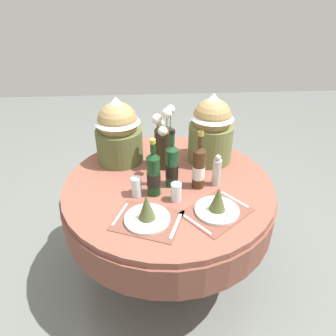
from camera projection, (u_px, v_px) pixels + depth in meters
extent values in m
plane|color=slate|center=(168.00, 264.00, 2.29)|extent=(8.00, 8.00, 0.00)
cylinder|color=brown|center=(168.00, 184.00, 1.91)|extent=(1.29, 1.29, 0.04)
cylinder|color=brown|center=(168.00, 200.00, 1.97)|extent=(1.32, 1.32, 0.21)
cylinder|color=black|center=(168.00, 227.00, 2.10)|extent=(0.12, 0.12, 0.68)
cylinder|color=black|center=(168.00, 263.00, 2.28)|extent=(0.60, 0.60, 0.03)
cube|color=brown|center=(147.00, 220.00, 1.59)|extent=(0.41, 0.36, 0.00)
cylinder|color=silver|center=(147.00, 219.00, 1.58)|extent=(0.24, 0.24, 0.02)
cone|color=#4C562D|center=(147.00, 207.00, 1.54)|extent=(0.09, 0.09, 0.14)
cube|color=silver|center=(120.00, 214.00, 1.63)|extent=(0.08, 0.18, 0.00)
cube|color=silver|center=(176.00, 226.00, 1.55)|extent=(0.08, 0.18, 0.00)
cube|color=brown|center=(217.00, 212.00, 1.65)|extent=(0.43, 0.41, 0.00)
cylinder|color=silver|center=(217.00, 210.00, 1.64)|extent=(0.24, 0.24, 0.02)
cone|color=#4C562D|center=(218.00, 199.00, 1.60)|extent=(0.09, 0.09, 0.14)
cube|color=silver|center=(197.00, 224.00, 1.56)|extent=(0.13, 0.16, 0.00)
cube|color=silver|center=(234.00, 199.00, 1.73)|extent=(0.13, 0.16, 0.00)
cylinder|color=#332819|center=(164.00, 148.00, 1.99)|extent=(0.13, 0.13, 0.26)
sphere|color=silver|center=(160.00, 123.00, 1.89)|extent=(0.05, 0.05, 0.05)
cylinder|color=#4C7038|center=(160.00, 128.00, 1.91)|extent=(0.01, 0.01, 0.03)
sphere|color=silver|center=(167.00, 113.00, 1.80)|extent=(0.06, 0.06, 0.06)
cylinder|color=#4C7038|center=(167.00, 125.00, 1.84)|extent=(0.01, 0.01, 0.11)
sphere|color=silver|center=(157.00, 119.00, 1.85)|extent=(0.06, 0.06, 0.06)
cylinder|color=#4C7038|center=(157.00, 127.00, 1.88)|extent=(0.01, 0.01, 0.06)
sphere|color=silver|center=(163.00, 131.00, 1.80)|extent=(0.06, 0.06, 0.06)
cylinder|color=#4C7038|center=(163.00, 136.00, 1.82)|extent=(0.01, 0.01, 0.03)
sphere|color=silver|center=(170.00, 109.00, 1.87)|extent=(0.06, 0.06, 0.06)
cylinder|color=#4C7038|center=(170.00, 120.00, 1.91)|extent=(0.01, 0.01, 0.11)
cylinder|color=#422814|center=(199.00, 169.00, 1.79)|extent=(0.07, 0.07, 0.24)
cylinder|color=silver|center=(199.00, 172.00, 1.80)|extent=(0.08, 0.08, 0.08)
cone|color=#422814|center=(200.00, 148.00, 1.72)|extent=(0.07, 0.07, 0.03)
cylinder|color=#422814|center=(201.00, 139.00, 1.68)|extent=(0.03, 0.03, 0.09)
cylinder|color=#B29933|center=(201.00, 134.00, 1.67)|extent=(0.03, 0.03, 0.02)
cylinder|color=#143819|center=(154.00, 176.00, 1.73)|extent=(0.08, 0.08, 0.24)
cylinder|color=black|center=(154.00, 179.00, 1.74)|extent=(0.08, 0.08, 0.08)
cone|color=#143819|center=(153.00, 155.00, 1.65)|extent=(0.08, 0.08, 0.03)
cylinder|color=#143819|center=(153.00, 146.00, 1.62)|extent=(0.03, 0.03, 0.08)
cylinder|color=#B29933|center=(153.00, 141.00, 1.61)|extent=(0.03, 0.03, 0.02)
cylinder|color=#194223|center=(172.00, 168.00, 1.80)|extent=(0.08, 0.08, 0.24)
cylinder|color=black|center=(172.00, 171.00, 1.81)|extent=(0.08, 0.08, 0.08)
cone|color=#194223|center=(172.00, 147.00, 1.73)|extent=(0.08, 0.08, 0.03)
cylinder|color=#194223|center=(172.00, 137.00, 1.70)|extent=(0.03, 0.03, 0.09)
cylinder|color=black|center=(172.00, 132.00, 1.68)|extent=(0.03, 0.03, 0.02)
cylinder|color=silver|center=(136.00, 187.00, 1.74)|extent=(0.06, 0.06, 0.12)
cylinder|color=silver|center=(176.00, 192.00, 1.71)|extent=(0.06, 0.06, 0.11)
cylinder|color=#B7B2AD|center=(217.00, 173.00, 1.83)|extent=(0.05, 0.05, 0.17)
sphere|color=#B7B7BC|center=(218.00, 158.00, 1.77)|extent=(0.04, 0.04, 0.04)
cylinder|color=#566033|center=(120.00, 145.00, 2.07)|extent=(0.31, 0.31, 0.23)
sphere|color=#9E7F4C|center=(118.00, 122.00, 1.98)|extent=(0.26, 0.26, 0.26)
cone|color=silver|center=(116.00, 110.00, 1.93)|extent=(0.29, 0.29, 0.17)
cylinder|color=olive|center=(210.00, 143.00, 2.07)|extent=(0.30, 0.30, 0.26)
sphere|color=#9E7F4C|center=(212.00, 118.00, 1.97)|extent=(0.25, 0.25, 0.25)
cone|color=silver|center=(213.00, 106.00, 1.93)|extent=(0.28, 0.28, 0.16)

